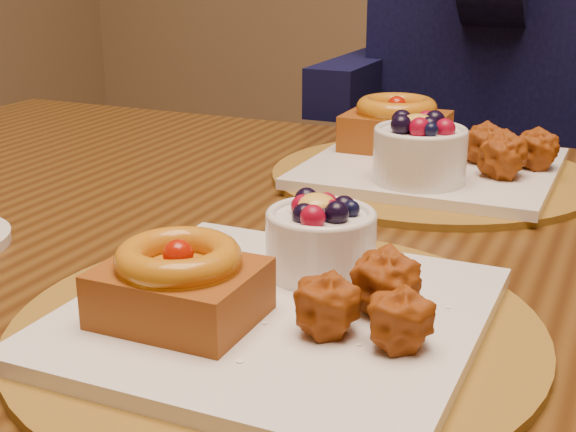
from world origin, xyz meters
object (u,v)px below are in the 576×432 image
Objects in this scene: place_setting_near at (276,300)px; diner at (506,5)px; chair_far at (481,269)px; place_setting_far at (429,155)px; dining_table at (371,310)px.

diner reaches higher than place_setting_near.
diner is (-0.00, 0.05, 0.47)m from chair_far.
place_setting_near is at bearing -89.81° from place_setting_far.
place_setting_far is at bearing -100.80° from diner.
place_setting_far is 0.44× the size of diner.
dining_table is at bearing -100.89° from diner.
place_setting_far is (-0.00, 0.21, 0.11)m from dining_table.
dining_table is 0.74m from chair_far.
diner reaches higher than place_setting_far.
dining_table is 4.21× the size of place_setting_far.
place_setting_near is 0.44× the size of diner.
place_setting_near is (-0.00, -0.22, 0.10)m from dining_table.
place_setting_near is at bearing -101.32° from diner.
chair_far is at bearing 91.24° from place_setting_far.
place_setting_far is at bearing 91.03° from dining_table.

